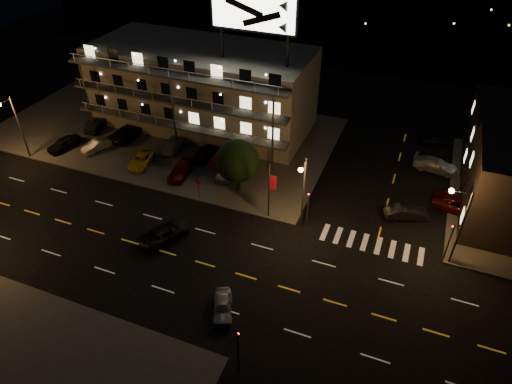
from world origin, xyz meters
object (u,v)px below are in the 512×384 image
at_px(road_car_east, 223,306).
at_px(lot_car_2, 141,160).
at_px(side_car_0, 407,213).
at_px(road_car_west, 165,233).
at_px(tree, 237,162).
at_px(lot_car_4, 226,171).
at_px(lot_car_7, 175,143).

bearing_deg(road_car_east, lot_car_2, 114.70).
distance_m(side_car_0, road_car_east, 21.43).
relative_size(lot_car_2, road_car_west, 0.85).
xyz_separation_m(tree, lot_car_2, (-12.59, 0.35, -2.98)).
distance_m(lot_car_4, side_car_0, 19.93).
bearing_deg(lot_car_2, road_car_west, -57.20).
bearing_deg(lot_car_7, tree, 146.86).
distance_m(lot_car_2, lot_car_4, 10.49).
distance_m(lot_car_4, road_car_east, 19.00).
relative_size(lot_car_7, side_car_0, 1.14).
bearing_deg(tree, road_car_east, -70.86).
bearing_deg(road_car_east, lot_car_4, 89.83).
xyz_separation_m(lot_car_4, road_car_east, (7.61, -17.41, -0.24)).
bearing_deg(road_car_west, lot_car_7, -38.48).
height_order(side_car_0, road_car_west, side_car_0).
distance_m(lot_car_2, road_car_west, 13.58).
relative_size(lot_car_4, side_car_0, 0.96).
bearing_deg(lot_car_4, lot_car_2, -174.51).
xyz_separation_m(lot_car_4, road_car_west, (-1.23, -11.50, -0.15)).
height_order(lot_car_4, lot_car_7, lot_car_7).
height_order(lot_car_4, road_car_west, lot_car_4).
distance_m(tree, lot_car_4, 4.05).
relative_size(lot_car_4, road_car_west, 0.82).
height_order(side_car_0, road_car_east, side_car_0).
bearing_deg(lot_car_2, side_car_0, -6.60).
relative_size(lot_car_4, lot_car_7, 0.85).
height_order(tree, road_car_west, tree).
bearing_deg(side_car_0, road_car_east, 123.28).
bearing_deg(lot_car_7, road_car_west, 108.67).
xyz_separation_m(lot_car_4, lot_car_7, (-8.61, 3.28, 0.00)).
bearing_deg(lot_car_7, side_car_0, 165.83).
height_order(lot_car_2, side_car_0, side_car_0).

